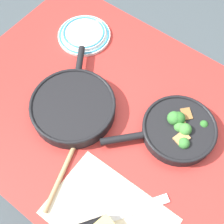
{
  "coord_description": "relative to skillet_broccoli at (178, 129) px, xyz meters",
  "views": [
    {
      "loc": [
        -0.31,
        0.41,
        1.74
      ],
      "look_at": [
        0.0,
        0.0,
        0.79
      ],
      "focal_mm": 50.0,
      "sensor_mm": 36.0,
      "label": 1
    }
  ],
  "objects": [
    {
      "name": "grater_knife",
      "position": [
        0.01,
        0.36,
        -0.02
      ],
      "size": [
        0.18,
        0.25,
        0.02
      ],
      "rotation": [
        0.0,
        0.0,
        4.11
      ],
      "color": "silver",
      "rests_on": "dining_table_red"
    },
    {
      "name": "dinner_plate_stack",
      "position": [
        0.53,
        -0.14,
        -0.02
      ],
      "size": [
        0.21,
        0.21,
        0.03
      ],
      "color": "white",
      "rests_on": "dining_table_red"
    },
    {
      "name": "parchment_sheet",
      "position": [
        0.02,
        0.36,
        -0.03
      ],
      "size": [
        0.37,
        0.25,
        0.0
      ],
      "color": "beige",
      "rests_on": "dining_table_red"
    },
    {
      "name": "dining_table_red",
      "position": [
        0.22,
        0.08,
        -0.12
      ],
      "size": [
        1.16,
        0.86,
        0.77
      ],
      "color": "#B72D28",
      "rests_on": "ground_plane"
    },
    {
      "name": "ground_plane",
      "position": [
        0.22,
        0.08,
        -0.8
      ],
      "size": [
        14.0,
        14.0,
        0.0
      ],
      "primitive_type": "plane",
      "color": "#424C51"
    },
    {
      "name": "skillet_broccoli",
      "position": [
        0.0,
        0.0,
        0.0
      ],
      "size": [
        0.31,
        0.33,
        0.08
      ],
      "rotation": [
        0.0,
        0.0,
        0.83
      ],
      "color": "black",
      "rests_on": "dining_table_red"
    },
    {
      "name": "skillet_eggs",
      "position": [
        0.34,
        0.15,
        -0.0
      ],
      "size": [
        0.3,
        0.37,
        0.05
      ],
      "rotation": [
        0.0,
        0.0,
        5.29
      ],
      "color": "black",
      "rests_on": "dining_table_red"
    },
    {
      "name": "wooden_spoon",
      "position": [
        0.24,
        0.27,
        -0.02
      ],
      "size": [
        0.13,
        0.33,
        0.02
      ],
      "rotation": [
        0.0,
        0.0,
        5.02
      ],
      "color": "tan",
      "rests_on": "dining_table_red"
    }
  ]
}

